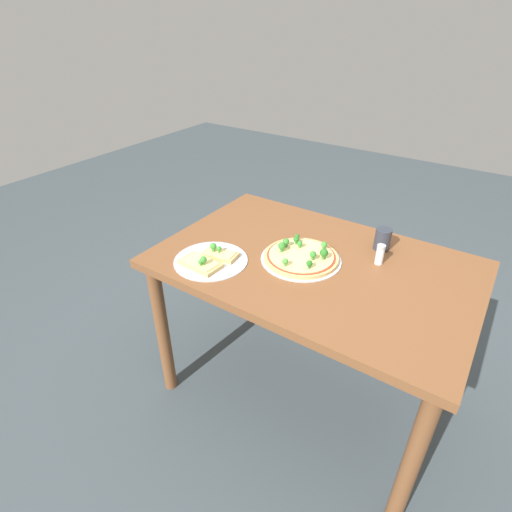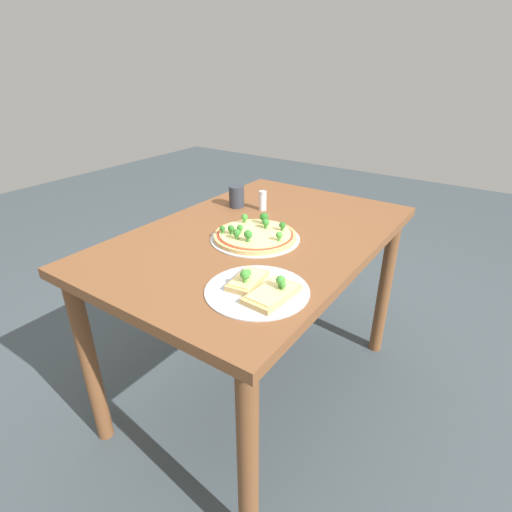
{
  "view_description": "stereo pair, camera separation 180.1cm",
  "coord_description": "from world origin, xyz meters",
  "px_view_note": "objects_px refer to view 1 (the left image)",
  "views": [
    {
      "loc": [
        0.56,
        -1.26,
        1.64
      ],
      "look_at": [
        -0.2,
        -0.13,
        0.79
      ],
      "focal_mm": 28.0,
      "sensor_mm": 36.0,
      "label": 1
    },
    {
      "loc": [
        -1.15,
        -0.78,
        1.36
      ],
      "look_at": [
        -0.2,
        -0.13,
        0.79
      ],
      "focal_mm": 28.0,
      "sensor_mm": 36.0,
      "label": 2
    }
  ],
  "objects_px": {
    "dining_table": "(312,282)",
    "drinking_cup": "(383,239)",
    "condiment_shaker": "(380,254)",
    "pizza_tray_slice": "(210,260)",
    "pizza_tray_whole": "(301,256)"
  },
  "relations": [
    {
      "from": "pizza_tray_whole",
      "to": "pizza_tray_slice",
      "type": "relative_size",
      "value": 1.09
    },
    {
      "from": "condiment_shaker",
      "to": "dining_table",
      "type": "bearing_deg",
      "value": -149.99
    },
    {
      "from": "pizza_tray_whole",
      "to": "condiment_shaker",
      "type": "distance_m",
      "value": 0.31
    },
    {
      "from": "pizza_tray_whole",
      "to": "pizza_tray_slice",
      "type": "height_order",
      "value": "pizza_tray_whole"
    },
    {
      "from": "pizza_tray_slice",
      "to": "dining_table",
      "type": "bearing_deg",
      "value": 34.9
    },
    {
      "from": "dining_table",
      "to": "condiment_shaker",
      "type": "bearing_deg",
      "value": 30.01
    },
    {
      "from": "pizza_tray_slice",
      "to": "condiment_shaker",
      "type": "distance_m",
      "value": 0.68
    },
    {
      "from": "pizza_tray_slice",
      "to": "condiment_shaker",
      "type": "xyz_separation_m",
      "value": [
        0.57,
        0.37,
        0.03
      ]
    },
    {
      "from": "drinking_cup",
      "to": "condiment_shaker",
      "type": "height_order",
      "value": "drinking_cup"
    },
    {
      "from": "dining_table",
      "to": "pizza_tray_slice",
      "type": "height_order",
      "value": "pizza_tray_slice"
    },
    {
      "from": "dining_table",
      "to": "condiment_shaker",
      "type": "xyz_separation_m",
      "value": [
        0.22,
        0.13,
        0.14
      ]
    },
    {
      "from": "pizza_tray_slice",
      "to": "drinking_cup",
      "type": "bearing_deg",
      "value": 42.18
    },
    {
      "from": "dining_table",
      "to": "pizza_tray_slice",
      "type": "distance_m",
      "value": 0.44
    },
    {
      "from": "dining_table",
      "to": "drinking_cup",
      "type": "relative_size",
      "value": 13.44
    },
    {
      "from": "pizza_tray_slice",
      "to": "condiment_shaker",
      "type": "height_order",
      "value": "condiment_shaker"
    }
  ]
}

